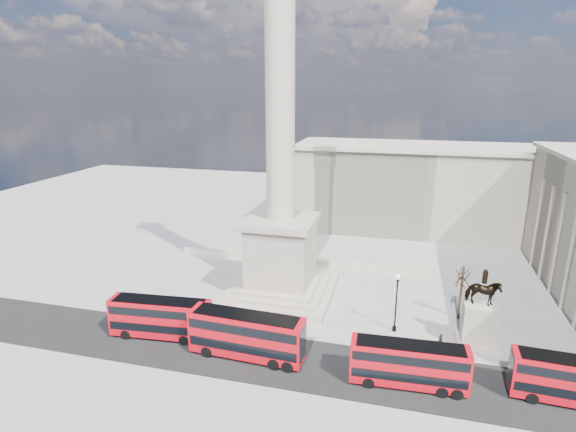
{
  "coord_description": "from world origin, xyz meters",
  "views": [
    {
      "loc": [
        14.88,
        -49.09,
        27.36
      ],
      "look_at": [
        1.9,
        1.45,
        12.23
      ],
      "focal_mm": 28.0,
      "sensor_mm": 36.0,
      "label": 1
    }
  ],
  "objects_px": {
    "red_bus_c": "(409,364)",
    "pedestrian_walking": "(415,348)",
    "pedestrian_standing": "(422,351)",
    "red_bus_a": "(161,318)",
    "victorian_lamp": "(396,298)",
    "red_bus_b": "(247,335)",
    "nelsons_column": "(281,202)",
    "equestrian_statue": "(480,319)",
    "pedestrian_crossing": "(441,341)"
  },
  "relations": [
    {
      "from": "red_bus_b",
      "to": "pedestrian_walking",
      "type": "xyz_separation_m",
      "value": [
        16.94,
        4.61,
        -1.69
      ]
    },
    {
      "from": "nelsons_column",
      "to": "pedestrian_walking",
      "type": "height_order",
      "value": "nelsons_column"
    },
    {
      "from": "pedestrian_standing",
      "to": "pedestrian_crossing",
      "type": "height_order",
      "value": "pedestrian_standing"
    },
    {
      "from": "victorian_lamp",
      "to": "pedestrian_standing",
      "type": "bearing_deg",
      "value": -59.31
    },
    {
      "from": "equestrian_statue",
      "to": "pedestrian_crossing",
      "type": "xyz_separation_m",
      "value": [
        -3.9,
        -1.53,
        -2.36
      ]
    },
    {
      "from": "nelsons_column",
      "to": "red_bus_a",
      "type": "distance_m",
      "value": 20.19
    },
    {
      "from": "pedestrian_walking",
      "to": "equestrian_statue",
      "type": "bearing_deg",
      "value": 36.76
    },
    {
      "from": "red_bus_b",
      "to": "equestrian_statue",
      "type": "distance_m",
      "value": 25.11
    },
    {
      "from": "red_bus_a",
      "to": "red_bus_c",
      "type": "relative_size",
      "value": 1.05
    },
    {
      "from": "red_bus_a",
      "to": "equestrian_statue",
      "type": "height_order",
      "value": "equestrian_statue"
    },
    {
      "from": "red_bus_a",
      "to": "victorian_lamp",
      "type": "xyz_separation_m",
      "value": [
        25.45,
        7.86,
        1.76
      ]
    },
    {
      "from": "pedestrian_standing",
      "to": "pedestrian_crossing",
      "type": "relative_size",
      "value": 1.18
    },
    {
      "from": "nelsons_column",
      "to": "pedestrian_standing",
      "type": "relative_size",
      "value": 26.9
    },
    {
      "from": "red_bus_b",
      "to": "pedestrian_standing",
      "type": "xyz_separation_m",
      "value": [
        17.71,
        4.22,
        -1.65
      ]
    },
    {
      "from": "nelsons_column",
      "to": "pedestrian_standing",
      "type": "distance_m",
      "value": 24.49
    },
    {
      "from": "pedestrian_walking",
      "to": "pedestrian_crossing",
      "type": "bearing_deg",
      "value": 47.13
    },
    {
      "from": "nelsons_column",
      "to": "equestrian_statue",
      "type": "bearing_deg",
      "value": -15.63
    },
    {
      "from": "red_bus_b",
      "to": "red_bus_c",
      "type": "distance_m",
      "value": 16.29
    },
    {
      "from": "victorian_lamp",
      "to": "pedestrian_standing",
      "type": "distance_m",
      "value": 6.65
    },
    {
      "from": "pedestrian_crossing",
      "to": "pedestrian_standing",
      "type": "bearing_deg",
      "value": 121.02
    },
    {
      "from": "victorian_lamp",
      "to": "pedestrian_walking",
      "type": "xyz_separation_m",
      "value": [
        2.19,
        -4.6,
        -3.28
      ]
    },
    {
      "from": "red_bus_a",
      "to": "pedestrian_crossing",
      "type": "relative_size",
      "value": 7.34
    },
    {
      "from": "pedestrian_standing",
      "to": "pedestrian_walking",
      "type": "bearing_deg",
      "value": -67.64
    },
    {
      "from": "pedestrian_walking",
      "to": "red_bus_b",
      "type": "bearing_deg",
      "value": -158.46
    },
    {
      "from": "red_bus_b",
      "to": "equestrian_statue",
      "type": "xyz_separation_m",
      "value": [
        23.61,
        8.54,
        0.56
      ]
    },
    {
      "from": "equestrian_statue",
      "to": "pedestrian_crossing",
      "type": "height_order",
      "value": "equestrian_statue"
    },
    {
      "from": "pedestrian_walking",
      "to": "pedestrian_standing",
      "type": "distance_m",
      "value": 0.87
    },
    {
      "from": "nelsons_column",
      "to": "pedestrian_walking",
      "type": "distance_m",
      "value": 23.76
    },
    {
      "from": "red_bus_c",
      "to": "pedestrian_crossing",
      "type": "bearing_deg",
      "value": 63.29
    },
    {
      "from": "red_bus_c",
      "to": "pedestrian_walking",
      "type": "distance_m",
      "value": 5.47
    },
    {
      "from": "red_bus_a",
      "to": "victorian_lamp",
      "type": "bearing_deg",
      "value": 12.4
    },
    {
      "from": "red_bus_a",
      "to": "nelsons_column",
      "type": "bearing_deg",
      "value": 49.17
    },
    {
      "from": "nelsons_column",
      "to": "pedestrian_crossing",
      "type": "xyz_separation_m",
      "value": [
        20.25,
        -8.29,
        -12.13
      ]
    },
    {
      "from": "victorian_lamp",
      "to": "pedestrian_standing",
      "type": "xyz_separation_m",
      "value": [
        2.96,
        -4.99,
        -3.24
      ]
    },
    {
      "from": "red_bus_c",
      "to": "nelsons_column",
      "type": "bearing_deg",
      "value": 134.02
    },
    {
      "from": "nelsons_column",
      "to": "equestrian_statue",
      "type": "distance_m",
      "value": 26.92
    },
    {
      "from": "nelsons_column",
      "to": "red_bus_c",
      "type": "relative_size",
      "value": 4.55
    },
    {
      "from": "red_bus_c",
      "to": "pedestrian_standing",
      "type": "bearing_deg",
      "value": 70.97
    },
    {
      "from": "pedestrian_walking",
      "to": "pedestrian_crossing",
      "type": "distance_m",
      "value": 3.66
    },
    {
      "from": "red_bus_a",
      "to": "pedestrian_walking",
      "type": "distance_m",
      "value": 27.87
    },
    {
      "from": "red_bus_b",
      "to": "pedestrian_crossing",
      "type": "bearing_deg",
      "value": 22.48
    },
    {
      "from": "red_bus_c",
      "to": "victorian_lamp",
      "type": "height_order",
      "value": "victorian_lamp"
    },
    {
      "from": "red_bus_a",
      "to": "red_bus_b",
      "type": "relative_size",
      "value": 0.94
    },
    {
      "from": "victorian_lamp",
      "to": "red_bus_b",
      "type": "bearing_deg",
      "value": -148.01
    },
    {
      "from": "nelsons_column",
      "to": "pedestrian_walking",
      "type": "xyz_separation_m",
      "value": [
        17.49,
        -10.68,
        -12.03
      ]
    },
    {
      "from": "pedestrian_standing",
      "to": "red_bus_a",
      "type": "bearing_deg",
      "value": -34.99
    },
    {
      "from": "victorian_lamp",
      "to": "equestrian_statue",
      "type": "xyz_separation_m",
      "value": [
        8.86,
        -0.68,
        -1.02
      ]
    },
    {
      "from": "pedestrian_walking",
      "to": "nelsons_column",
      "type": "bearing_deg",
      "value": 154.89
    },
    {
      "from": "nelsons_column",
      "to": "pedestrian_crossing",
      "type": "distance_m",
      "value": 25.02
    },
    {
      "from": "red_bus_b",
      "to": "equestrian_statue",
      "type": "bearing_deg",
      "value": 22.8
    }
  ]
}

